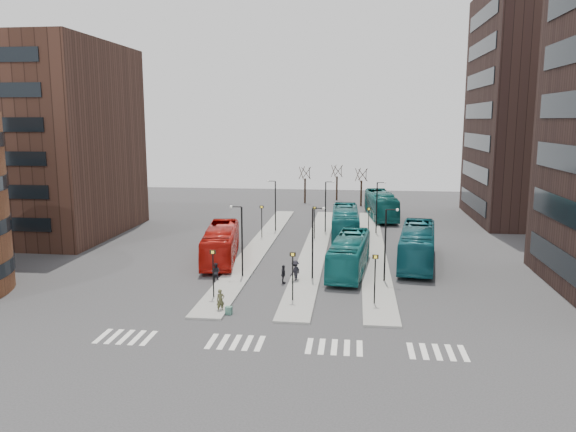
# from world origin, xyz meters

# --- Properties ---
(ground) EXTENTS (160.00, 160.00, 0.00)m
(ground) POSITION_xyz_m (0.00, 0.00, 0.00)
(ground) COLOR #2F2F32
(ground) RESTS_ON ground
(island_left) EXTENTS (2.50, 45.00, 0.15)m
(island_left) POSITION_xyz_m (-4.00, 30.00, 0.07)
(island_left) COLOR gray
(island_left) RESTS_ON ground
(island_mid) EXTENTS (2.50, 45.00, 0.15)m
(island_mid) POSITION_xyz_m (2.00, 30.00, 0.07)
(island_mid) COLOR gray
(island_mid) RESTS_ON ground
(island_right) EXTENTS (2.50, 45.00, 0.15)m
(island_right) POSITION_xyz_m (8.00, 30.00, 0.07)
(island_right) COLOR gray
(island_right) RESTS_ON ground
(suitcase) EXTENTS (0.50, 0.43, 0.56)m
(suitcase) POSITION_xyz_m (-2.52, 8.84, 0.28)
(suitcase) COLOR navy
(suitcase) RESTS_ON ground
(red_bus) EXTENTS (4.51, 12.17, 3.31)m
(red_bus) POSITION_xyz_m (-6.63, 23.59, 1.66)
(red_bus) COLOR #B8150E
(red_bus) RESTS_ON ground
(teal_bus_a) EXTENTS (3.85, 11.77, 3.22)m
(teal_bus_a) POSITION_xyz_m (5.65, 20.92, 1.61)
(teal_bus_a) COLOR #146767
(teal_bus_a) RESTS_ON ground
(teal_bus_b) EXTENTS (3.23, 12.51, 3.47)m
(teal_bus_b) POSITION_xyz_m (5.00, 35.45, 1.73)
(teal_bus_b) COLOR #15656A
(teal_bus_b) RESTS_ON ground
(teal_bus_c) EXTENTS (4.66, 13.05, 3.56)m
(teal_bus_c) POSITION_xyz_m (11.93, 24.49, 1.78)
(teal_bus_c) COLOR #12535E
(teal_bus_c) RESTS_ON ground
(teal_bus_d) EXTENTS (4.32, 13.13, 3.59)m
(teal_bus_d) POSITION_xyz_m (9.62, 49.28, 1.80)
(teal_bus_d) COLOR #125C5A
(teal_bus_d) RESTS_ON ground
(traveller) EXTENTS (0.71, 0.64, 1.63)m
(traveller) POSITION_xyz_m (-3.22, 9.32, 0.81)
(traveller) COLOR #4C4B2D
(traveller) RESTS_ON ground
(commuter_a) EXTENTS (0.81, 0.65, 1.58)m
(commuter_a) POSITION_xyz_m (-5.42, 16.70, 0.79)
(commuter_a) COLOR black
(commuter_a) RESTS_ON ground
(commuter_b) EXTENTS (0.41, 0.93, 1.58)m
(commuter_b) POSITION_xyz_m (0.30, 16.68, 0.79)
(commuter_b) COLOR black
(commuter_b) RESTS_ON ground
(commuter_c) EXTENTS (1.17, 1.36, 1.83)m
(commuter_c) POSITION_xyz_m (1.22, 17.28, 0.92)
(commuter_c) COLOR black
(commuter_c) RESTS_ON ground
(crosswalk_stripes) EXTENTS (22.35, 2.40, 0.01)m
(crosswalk_stripes) POSITION_xyz_m (1.75, 4.00, 0.01)
(crosswalk_stripes) COLOR silver
(crosswalk_stripes) RESTS_ON ground
(office_block) EXTENTS (25.00, 20.12, 22.00)m
(office_block) POSITION_xyz_m (-34.00, 33.98, 11.00)
(office_block) COLOR #40271E
(office_block) RESTS_ON ground
(tower_far) EXTENTS (20.12, 20.00, 30.00)m
(tower_far) POSITION_xyz_m (31.98, 50.00, 15.00)
(tower_far) COLOR black
(tower_far) RESTS_ON ground
(sign_poles) EXTENTS (12.45, 22.12, 3.65)m
(sign_poles) POSITION_xyz_m (1.60, 23.00, 2.41)
(sign_poles) COLOR black
(sign_poles) RESTS_ON ground
(lamp_posts) EXTENTS (14.04, 20.24, 6.12)m
(lamp_posts) POSITION_xyz_m (2.64, 28.00, 3.58)
(lamp_posts) COLOR black
(lamp_posts) RESTS_ON ground
(bare_trees) EXTENTS (10.97, 8.14, 5.90)m
(bare_trees) POSITION_xyz_m (2.67, 62.67, 2.72)
(bare_trees) COLOR black
(bare_trees) RESTS_ON ground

